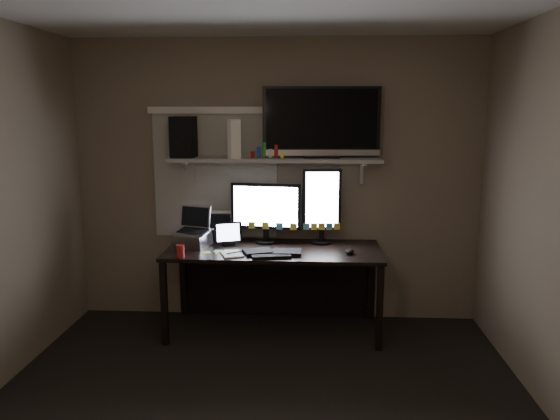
# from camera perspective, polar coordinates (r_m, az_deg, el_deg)

# --- Properties ---
(back_wall) EXTENTS (3.60, 0.00, 3.60)m
(back_wall) POSITION_cam_1_polar(r_m,az_deg,el_deg) (4.87, -0.36, 2.97)
(back_wall) COLOR #7D6F5A
(back_wall) RESTS_ON floor
(window_blinds) EXTENTS (1.10, 0.02, 1.10)m
(window_blinds) POSITION_cam_1_polar(r_m,az_deg,el_deg) (4.92, -6.79, 3.55)
(window_blinds) COLOR #B0AC9E
(window_blinds) RESTS_ON back_wall
(desk) EXTENTS (1.80, 0.75, 0.73)m
(desk) POSITION_cam_1_polar(r_m,az_deg,el_deg) (4.77, -0.56, -5.76)
(desk) COLOR black
(desk) RESTS_ON floor
(wall_shelf) EXTENTS (1.80, 0.35, 0.03)m
(wall_shelf) POSITION_cam_1_polar(r_m,az_deg,el_deg) (4.68, -0.51, 5.30)
(wall_shelf) COLOR #A0A19C
(wall_shelf) RESTS_ON back_wall
(monitor_landscape) EXTENTS (0.62, 0.13, 0.54)m
(monitor_landscape) POSITION_cam_1_polar(r_m,az_deg,el_deg) (4.76, -1.49, -0.26)
(monitor_landscape) COLOR black
(monitor_landscape) RESTS_ON desk
(monitor_portrait) EXTENTS (0.34, 0.09, 0.67)m
(monitor_portrait) POSITION_cam_1_polar(r_m,az_deg,el_deg) (4.74, 4.38, 0.46)
(monitor_portrait) COLOR black
(monitor_portrait) RESTS_ON desk
(keyboard) EXTENTS (0.50, 0.27, 0.03)m
(keyboard) POSITION_cam_1_polar(r_m,az_deg,el_deg) (4.44, -0.78, -4.43)
(keyboard) COLOR black
(keyboard) RESTS_ON desk
(mouse) EXTENTS (0.08, 0.11, 0.04)m
(mouse) POSITION_cam_1_polar(r_m,az_deg,el_deg) (4.48, 7.27, -4.30)
(mouse) COLOR black
(mouse) RESTS_ON desk
(notepad) EXTENTS (0.22, 0.26, 0.01)m
(notepad) POSITION_cam_1_polar(r_m,az_deg,el_deg) (4.43, -5.06, -4.62)
(notepad) COLOR beige
(notepad) RESTS_ON desk
(tablet) EXTENTS (0.26, 0.17, 0.21)m
(tablet) POSITION_cam_1_polar(r_m,az_deg,el_deg) (4.72, -5.41, -2.48)
(tablet) COLOR black
(tablet) RESTS_ON desk
(file_sorter) EXTENTS (0.21, 0.10, 0.27)m
(file_sorter) POSITION_cam_1_polar(r_m,az_deg,el_deg) (4.88, -6.32, -1.69)
(file_sorter) COLOR black
(file_sorter) RESTS_ON desk
(laptop) EXTENTS (0.36, 0.32, 0.33)m
(laptop) POSITION_cam_1_polar(r_m,az_deg,el_deg) (4.69, -9.10, -1.85)
(laptop) COLOR #ABAAAF
(laptop) RESTS_ON desk
(cup) EXTENTS (0.09, 0.09, 0.10)m
(cup) POSITION_cam_1_polar(r_m,az_deg,el_deg) (4.41, -10.38, -4.25)
(cup) COLOR maroon
(cup) RESTS_ON desk
(sticky_notes) EXTENTS (0.30, 0.23, 0.00)m
(sticky_notes) POSITION_cam_1_polar(r_m,az_deg,el_deg) (4.53, -6.49, -4.36)
(sticky_notes) COLOR #FFFB45
(sticky_notes) RESTS_ON desk
(tv) EXTENTS (1.01, 0.26, 0.60)m
(tv) POSITION_cam_1_polar(r_m,az_deg,el_deg) (4.68, 4.34, 9.11)
(tv) COLOR black
(tv) RESTS_ON wall_shelf
(game_console) EXTENTS (0.14, 0.28, 0.32)m
(game_console) POSITION_cam_1_polar(r_m,az_deg,el_deg) (4.73, -4.74, 7.47)
(game_console) COLOR silver
(game_console) RESTS_ON wall_shelf
(speaker) EXTENTS (0.20, 0.24, 0.35)m
(speaker) POSITION_cam_1_polar(r_m,az_deg,el_deg) (4.77, -10.04, 7.52)
(speaker) COLOR black
(speaker) RESTS_ON wall_shelf
(bottles) EXTENTS (0.20, 0.10, 0.13)m
(bottles) POSITION_cam_1_polar(r_m,az_deg,el_deg) (4.64, -1.33, 6.22)
(bottles) COLOR #A50F0C
(bottles) RESTS_ON wall_shelf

